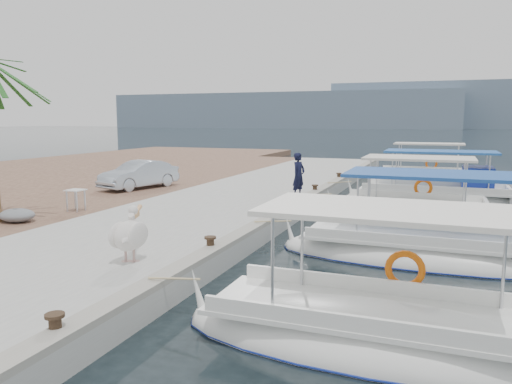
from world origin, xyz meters
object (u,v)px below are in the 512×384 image
(fishing_caique_b, at_px, (432,256))
(parked_car, at_px, (139,175))
(fishing_caique_a, at_px, (378,340))
(fisherman, at_px, (299,175))
(fishing_caique_e, at_px, (425,180))
(pelican, at_px, (130,234))
(fishing_caique_d, at_px, (436,198))
(fishing_caique_c, at_px, (412,215))

(fishing_caique_b, bearing_deg, parked_car, 155.40)
(fishing_caique_a, height_order, fisherman, fisherman)
(fishing_caique_e, bearing_deg, pelican, -104.24)
(fishing_caique_d, xyz_separation_m, fishing_caique_e, (-0.75, 7.06, -0.06))
(fishing_caique_e, distance_m, parked_car, 15.90)
(fishing_caique_a, relative_size, pelican, 4.38)
(fisherman, relative_size, parked_car, 0.48)
(fishing_caique_a, xyz_separation_m, fisherman, (-4.46, 11.06, 1.26))
(fishing_caique_b, distance_m, fisherman, 7.68)
(fishing_caique_d, distance_m, fisherman, 6.43)
(pelican, bearing_deg, fishing_caique_a, -12.93)
(fishing_caique_a, bearing_deg, fisherman, 111.94)
(fishing_caique_c, bearing_deg, fishing_caique_d, 79.50)
(pelican, bearing_deg, fishing_caique_b, 34.79)
(fishing_caique_e, height_order, pelican, fishing_caique_e)
(fishing_caique_a, distance_m, fishing_caique_c, 10.85)
(fishing_caique_b, relative_size, pelican, 5.26)
(fisherman, bearing_deg, fishing_caique_a, -138.51)
(pelican, bearing_deg, parked_car, 122.88)
(fisherman, bearing_deg, parked_car, 108.62)
(fishing_caique_c, xyz_separation_m, parked_car, (-11.68, 0.33, 0.99))
(fishing_caique_c, xyz_separation_m, pelican, (-5.26, -9.61, 0.97))
(fishing_caique_d, xyz_separation_m, fisherman, (-5.04, -3.81, 1.19))
(fishing_caique_b, bearing_deg, fishing_caique_d, 90.41)
(fishing_caique_b, relative_size, parked_car, 2.11)
(fishing_caique_e, height_order, fisherman, fisherman)
(fishing_caique_c, bearing_deg, pelican, -118.68)
(pelican, xyz_separation_m, fisherman, (0.96, 9.82, 0.28))
(fisherman, bearing_deg, fishing_caique_b, -118.09)
(fishing_caique_c, xyz_separation_m, fishing_caique_d, (0.74, 4.02, 0.06))
(pelican, xyz_separation_m, parked_car, (-6.42, 9.93, 0.01))
(fishing_caique_a, distance_m, fishing_caique_e, 21.93)
(parked_car, bearing_deg, fishing_caique_c, 14.12)
(fishing_caique_a, distance_m, parked_car, 16.31)
(fishing_caique_c, height_order, pelican, fishing_caique_c)
(fishing_caique_d, distance_m, pelican, 14.92)
(fishing_caique_c, relative_size, fishing_caique_d, 0.83)
(fishing_caique_b, distance_m, parked_car, 13.77)
(fishing_caique_a, distance_m, pelican, 5.64)
(fisherman, xyz_separation_m, parked_car, (-7.38, 0.12, -0.27))
(fishing_caique_a, relative_size, fishing_caique_b, 0.83)
(fishing_caique_b, height_order, parked_car, fishing_caique_b)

